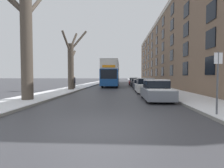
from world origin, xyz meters
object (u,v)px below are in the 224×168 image
(bare_tree_left_0, at_px, (26,38))
(parked_car_3, at_px, (136,83))
(parked_car_0, at_px, (156,91))
(pedestrian_left_sidewalk, at_px, (74,82))
(bare_tree_left_1, at_px, (71,63))
(street_sign_post, at_px, (218,80))
(oncoming_van, at_px, (114,78))
(parked_car_4, at_px, (134,81))
(parked_car_1, at_px, (145,86))
(double_decker_bus, at_px, (111,72))
(parked_car_2, at_px, (139,84))

(bare_tree_left_0, distance_m, parked_car_3, 21.27)
(parked_car_0, relative_size, parked_car_3, 0.98)
(bare_tree_left_0, relative_size, pedestrian_left_sidewalk, 4.52)
(bare_tree_left_0, height_order, parked_car_3, bare_tree_left_0)
(parked_car_0, bearing_deg, bare_tree_left_0, -172.49)
(bare_tree_left_1, height_order, street_sign_post, bare_tree_left_1)
(oncoming_van, bearing_deg, parked_car_3, -69.78)
(bare_tree_left_1, xyz_separation_m, parked_car_4, (8.39, 15.31, -2.60))
(parked_car_0, distance_m, parked_car_1, 5.65)
(parked_car_0, xyz_separation_m, pedestrian_left_sidewalk, (-8.56, 9.77, 0.30))
(parked_car_0, height_order, pedestrian_left_sidewalk, pedestrian_left_sidewalk)
(bare_tree_left_1, distance_m, pedestrian_left_sidewalk, 2.89)
(bare_tree_left_1, relative_size, street_sign_post, 2.76)
(bare_tree_left_0, distance_m, parked_car_4, 26.23)
(bare_tree_left_1, bearing_deg, parked_car_3, 49.71)
(parked_car_4, relative_size, oncoming_van, 0.77)
(parked_car_4, bearing_deg, parked_car_0, -90.00)
(parked_car_3, bearing_deg, parked_car_4, 90.00)
(parked_car_4, bearing_deg, bare_tree_left_0, -109.54)
(double_decker_bus, bearing_deg, parked_car_4, 57.54)
(bare_tree_left_0, height_order, parked_car_2, bare_tree_left_0)
(parked_car_3, distance_m, parked_car_4, 5.41)
(oncoming_van, bearing_deg, parked_car_0, -81.73)
(parked_car_0, distance_m, parked_car_4, 23.34)
(parked_car_3, distance_m, street_sign_post, 23.21)
(bare_tree_left_0, height_order, oncoming_van, bare_tree_left_0)
(bare_tree_left_0, relative_size, double_decker_bus, 0.78)
(double_decker_bus, distance_m, pedestrian_left_sidewalk, 8.30)
(bare_tree_left_0, relative_size, oncoming_van, 1.51)
(parked_car_4, bearing_deg, street_sign_post, -87.22)
(bare_tree_left_0, distance_m, double_decker_bus, 18.49)
(bare_tree_left_0, height_order, parked_car_4, bare_tree_left_0)
(double_decker_bus, bearing_deg, parked_car_3, 16.17)
(parked_car_1, distance_m, parked_car_3, 12.28)
(pedestrian_left_sidewalk, distance_m, street_sign_post, 18.00)
(parked_car_0, xyz_separation_m, parked_car_1, (0.00, 5.65, 0.02))
(parked_car_0, height_order, street_sign_post, street_sign_post)
(parked_car_2, bearing_deg, bare_tree_left_0, -124.37)
(parked_car_1, relative_size, parked_car_3, 1.03)
(oncoming_van, bearing_deg, parked_car_2, -76.59)
(double_decker_bus, relative_size, parked_car_3, 2.39)
(oncoming_van, xyz_separation_m, street_sign_post, (5.69, -34.84, 0.27))
(bare_tree_left_1, bearing_deg, parked_car_1, -15.88)
(bare_tree_left_0, height_order, double_decker_bus, bare_tree_left_0)
(parked_car_2, bearing_deg, pedestrian_left_sidewalk, -168.18)
(pedestrian_left_sidewalk, bearing_deg, parked_car_3, 176.06)
(parked_car_0, xyz_separation_m, parked_car_2, (0.00, 11.56, -0.06))
(bare_tree_left_1, distance_m, street_sign_post, 16.57)
(parked_car_2, distance_m, street_sign_post, 16.87)
(parked_car_0, xyz_separation_m, parked_car_3, (0.00, 17.93, -0.07))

